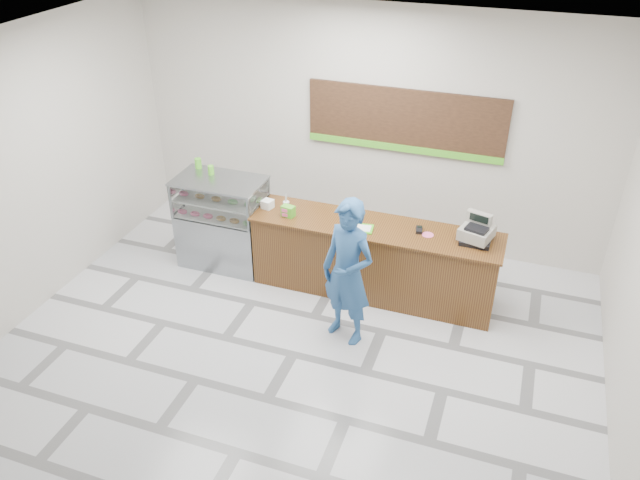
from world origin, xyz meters
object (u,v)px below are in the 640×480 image
(sales_counter, at_px, (374,260))
(serving_tray, at_px, (360,228))
(customer, at_px, (348,273))
(display_case, at_px, (222,222))
(cash_register, at_px, (477,232))

(sales_counter, relative_size, serving_tray, 9.38)
(customer, bearing_deg, display_case, 175.33)
(customer, bearing_deg, cash_register, 58.49)
(serving_tray, height_order, customer, customer)
(cash_register, bearing_deg, serving_tray, -156.91)
(sales_counter, bearing_deg, cash_register, 2.67)
(display_case, xyz_separation_m, serving_tray, (2.06, -0.13, 0.36))
(customer, bearing_deg, sales_counter, 106.51)
(cash_register, bearing_deg, sales_counter, -161.84)
(sales_counter, xyz_separation_m, display_case, (-2.22, -0.00, 0.16))
(customer, bearing_deg, serving_tray, 116.71)
(sales_counter, relative_size, cash_register, 7.01)
(cash_register, bearing_deg, customer, -125.98)
(serving_tray, relative_size, customer, 0.19)
(cash_register, height_order, serving_tray, cash_register)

